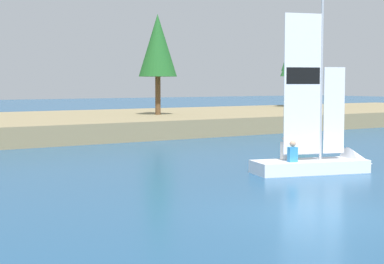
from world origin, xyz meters
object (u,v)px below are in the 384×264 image
(shoreline_tree_midleft, at_px, (158,46))
(shoreline_tree_centre, at_px, (299,54))
(sailboat, at_px, (327,159))
(shoreline_tree_midright, at_px, (297,46))

(shoreline_tree_midleft, height_order, shoreline_tree_centre, shoreline_tree_centre)
(shoreline_tree_centre, bearing_deg, shoreline_tree_midleft, -163.78)
(sailboat, bearing_deg, shoreline_tree_midleft, 92.94)
(shoreline_tree_midleft, relative_size, sailboat, 0.99)
(shoreline_tree_midleft, distance_m, sailboat, 19.53)
(shoreline_tree_centre, bearing_deg, shoreline_tree_midright, 49.33)
(shoreline_tree_midleft, relative_size, shoreline_tree_midright, 0.84)
(shoreline_tree_midleft, relative_size, shoreline_tree_centre, 0.99)
(shoreline_tree_centre, height_order, shoreline_tree_midright, shoreline_tree_midright)
(shoreline_tree_midleft, bearing_deg, sailboat, -103.76)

